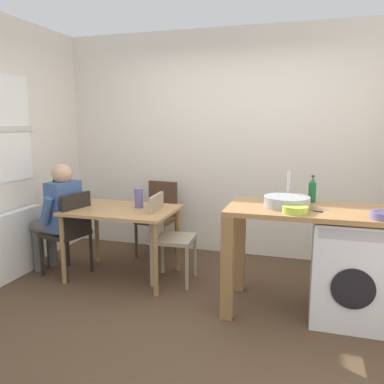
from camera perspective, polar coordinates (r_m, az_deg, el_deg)
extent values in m
plane|color=#4C3826|center=(3.46, -0.35, -17.70)|extent=(5.46, 5.46, 0.00)
cube|color=silver|center=(4.77, 5.83, 6.94)|extent=(4.60, 0.10, 2.70)
cube|color=white|center=(4.53, -24.60, -7.02)|extent=(0.10, 0.80, 0.70)
cube|color=tan|center=(4.07, -10.28, -2.63)|extent=(1.10, 0.76, 0.03)
cylinder|color=#977045|center=(4.15, -18.43, -8.06)|extent=(0.05, 0.05, 0.71)
cylinder|color=#977045|center=(3.69, -5.39, -9.88)|extent=(0.05, 0.05, 0.71)
cylinder|color=#977045|center=(4.68, -13.80, -5.75)|extent=(0.05, 0.05, 0.71)
cylinder|color=#977045|center=(4.28, -2.06, -6.99)|extent=(0.05, 0.05, 0.71)
cube|color=black|center=(4.37, -18.07, -5.82)|extent=(0.48, 0.48, 0.04)
cube|color=black|center=(4.19, -16.59, -3.25)|extent=(0.12, 0.38, 0.45)
cylinder|color=black|center=(4.46, -21.21, -8.72)|extent=(0.04, 0.04, 0.45)
cylinder|color=black|center=(4.68, -17.77, -7.62)|extent=(0.04, 0.04, 0.45)
cylinder|color=black|center=(4.20, -18.07, -9.72)|extent=(0.04, 0.04, 0.45)
cylinder|color=black|center=(4.43, -14.59, -8.47)|extent=(0.04, 0.04, 0.45)
cube|color=gray|center=(3.98, -2.68, -6.89)|extent=(0.43, 0.43, 0.04)
cube|color=gray|center=(3.97, -5.22, -3.59)|extent=(0.06, 0.38, 0.45)
cylinder|color=gray|center=(4.17, 0.43, -9.29)|extent=(0.04, 0.04, 0.45)
cylinder|color=gray|center=(3.85, -0.75, -11.05)|extent=(0.04, 0.04, 0.45)
cylinder|color=gray|center=(4.26, -4.36, -8.91)|extent=(0.04, 0.04, 0.45)
cylinder|color=gray|center=(3.94, -5.93, -10.57)|extent=(0.04, 0.04, 0.45)
cube|color=#4C3323|center=(4.72, -5.25, -4.17)|extent=(0.44, 0.44, 0.04)
cube|color=#4C3323|center=(4.82, -4.28, -1.09)|extent=(0.38, 0.08, 0.45)
cylinder|color=#4C3323|center=(4.55, -4.26, -7.66)|extent=(0.04, 0.04, 0.45)
cylinder|color=#4C3323|center=(4.71, -8.19, -7.08)|extent=(0.04, 0.04, 0.45)
cylinder|color=#4C3323|center=(4.85, -2.31, -6.47)|extent=(0.04, 0.04, 0.45)
cylinder|color=#4C3323|center=(5.01, -6.06, -5.98)|extent=(0.04, 0.04, 0.45)
cylinder|color=#595651|center=(4.63, -21.60, -8.04)|extent=(0.11, 0.11, 0.45)
cylinder|color=#595651|center=(4.74, -19.90, -7.52)|extent=(0.11, 0.11, 0.45)
cylinder|color=#595651|center=(4.43, -20.54, -5.07)|extent=(0.42, 0.23, 0.14)
cylinder|color=#595651|center=(4.55, -18.80, -4.59)|extent=(0.42, 0.23, 0.14)
cube|color=#3F598C|center=(4.30, -18.30, -1.97)|extent=(0.27, 0.38, 0.52)
cylinder|color=#3F598C|center=(4.18, -20.60, -2.63)|extent=(0.20, 0.13, 0.31)
cylinder|color=#3F598C|center=(4.46, -16.45, -1.64)|extent=(0.20, 0.13, 0.31)
sphere|color=tan|center=(4.24, -18.56, 2.59)|extent=(0.21, 0.21, 0.21)
sphere|color=black|center=(4.30, -19.03, 1.54)|extent=(0.12, 0.12, 0.12)
cube|color=#9E7042|center=(3.35, 18.18, -2.71)|extent=(1.50, 0.68, 0.04)
cube|color=olive|center=(3.26, 5.22, -11.05)|extent=(0.10, 0.10, 0.88)
cube|color=olive|center=(3.80, 6.98, -7.96)|extent=(0.10, 0.10, 0.88)
cube|color=silver|center=(3.50, 22.11, -10.43)|extent=(0.60, 0.60, 0.86)
cylinder|color=black|center=(3.24, 22.56, -13.02)|extent=(0.32, 0.02, 0.32)
cube|color=#B2B2B7|center=(3.11, 23.07, -5.93)|extent=(0.54, 0.01, 0.08)
cylinder|color=#9EA0A5|center=(3.34, 13.75, -1.39)|extent=(0.38, 0.38, 0.09)
cylinder|color=#B2B2B7|center=(3.50, 13.97, 0.71)|extent=(0.02, 0.02, 0.28)
cylinder|color=#19592D|center=(3.59, 17.23, -0.09)|extent=(0.07, 0.07, 0.17)
cone|color=#19592D|center=(3.57, 17.32, 1.66)|extent=(0.06, 0.06, 0.05)
cylinder|color=#262626|center=(3.57, 17.35, 2.20)|extent=(0.03, 0.03, 0.02)
cylinder|color=#A8C63D|center=(3.15, 14.89, -2.48)|extent=(0.20, 0.20, 0.06)
cylinder|color=olive|center=(3.14, 14.90, -2.24)|extent=(0.16, 0.16, 0.03)
cylinder|color=slate|center=(4.07, -7.81, -0.88)|extent=(0.09, 0.09, 0.20)
cube|color=#B2B2B7|center=(3.25, 17.37, -2.64)|extent=(0.15, 0.06, 0.01)
cube|color=#262628|center=(3.25, 17.37, -2.64)|extent=(0.15, 0.06, 0.01)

